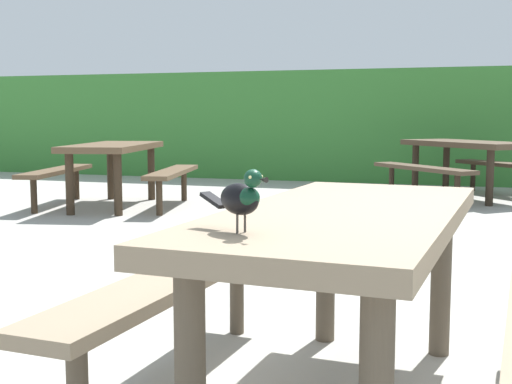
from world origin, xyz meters
name	(u,v)px	position (x,y,z in m)	size (l,w,h in m)	color
hedge_wall	(461,126)	(0.00, 9.08, 0.90)	(28.00, 1.92, 1.79)	#387A33
picnic_table_foreground	(344,259)	(-0.14, -0.23, 0.56)	(1.78, 1.84, 0.74)	#84725B
bird_grackle	(242,197)	(-0.32, -0.83, 0.84)	(0.26, 0.17, 0.18)	black
picnic_table_mid_left	(467,156)	(0.14, 6.54, 0.56)	(2.39, 2.40, 0.74)	#473828
picnic_table_mid_right	(113,160)	(-3.77, 4.41, 0.56)	(2.01, 2.03, 0.74)	brown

